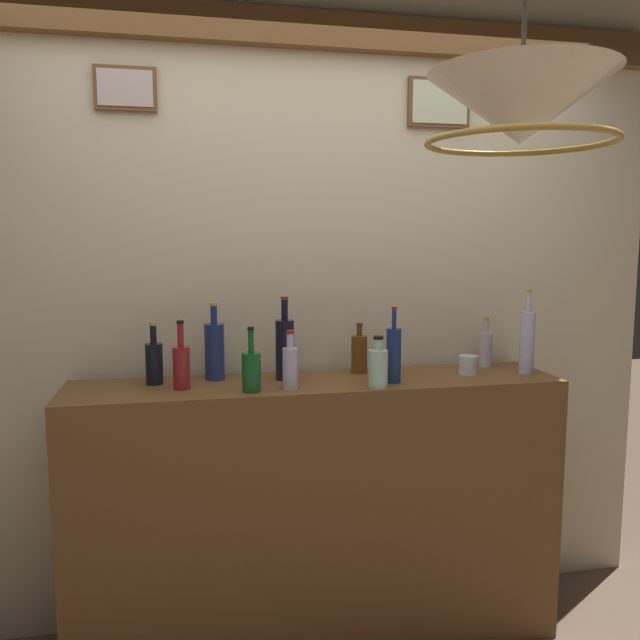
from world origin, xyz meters
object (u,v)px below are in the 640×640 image
(liquor_bottle_port, at_px, (527,341))
(liquor_bottle_whiskey, at_px, (290,366))
(liquor_bottle_scotch, at_px, (359,353))
(liquor_bottle_amaro, at_px, (181,365))
(liquor_bottle_rum, at_px, (154,362))
(liquor_bottle_mezcal, at_px, (251,370))
(pendant_lamp, at_px, (521,111))
(glass_tumbler_rocks, at_px, (468,365))
(liquor_bottle_vodka, at_px, (285,348))
(liquor_bottle_brandy, at_px, (378,367))
(liquor_bottle_bourbon, at_px, (485,348))
(liquor_bottle_tequila, at_px, (215,350))
(liquor_bottle_rye, at_px, (394,354))

(liquor_bottle_port, xyz_separation_m, liquor_bottle_whiskey, (-1.01, -0.07, -0.05))
(liquor_bottle_scotch, bearing_deg, liquor_bottle_port, -12.52)
(liquor_bottle_amaro, bearing_deg, liquor_bottle_rum, 134.36)
(liquor_bottle_mezcal, relative_size, pendant_lamp, 0.43)
(glass_tumbler_rocks, relative_size, pendant_lamp, 0.14)
(liquor_bottle_port, xyz_separation_m, glass_tumbler_rocks, (-0.25, 0.03, -0.10))
(liquor_bottle_vodka, xyz_separation_m, liquor_bottle_brandy, (0.32, -0.22, -0.05))
(liquor_bottle_whiskey, relative_size, liquor_bottle_mezcal, 0.92)
(liquor_bottle_scotch, bearing_deg, glass_tumbler_rocks, -15.11)
(liquor_bottle_brandy, bearing_deg, liquor_bottle_scotch, 89.60)
(liquor_bottle_bourbon, xyz_separation_m, liquor_bottle_scotch, (-0.58, -0.02, 0.00))
(liquor_bottle_rum, xyz_separation_m, pendant_lamp, (0.95, -1.01, 0.79))
(glass_tumbler_rocks, bearing_deg, liquor_bottle_bourbon, 43.57)
(liquor_bottle_vodka, distance_m, liquor_bottle_brandy, 0.39)
(liquor_bottle_port, xyz_separation_m, liquor_bottle_tequila, (-1.28, 0.15, -0.02))
(liquor_bottle_whiskey, xyz_separation_m, liquor_bottle_mezcal, (-0.15, -0.01, -0.01))
(liquor_bottle_brandy, bearing_deg, liquor_bottle_port, 10.30)
(liquor_bottle_whiskey, xyz_separation_m, liquor_bottle_rum, (-0.50, 0.18, 0.00))
(liquor_bottle_whiskey, distance_m, liquor_bottle_scotch, 0.40)
(liquor_bottle_mezcal, bearing_deg, liquor_bottle_rum, 150.77)
(liquor_bottle_rum, height_order, pendant_lamp, pendant_lamp)
(liquor_bottle_vodka, bearing_deg, liquor_bottle_amaro, -167.69)
(liquor_bottle_vodka, bearing_deg, liquor_bottle_brandy, -34.15)
(liquor_bottle_bourbon, bearing_deg, liquor_bottle_scotch, -178.26)
(liquor_bottle_scotch, bearing_deg, liquor_bottle_rum, -177.20)
(liquor_bottle_scotch, distance_m, liquor_bottle_mezcal, 0.53)
(liquor_bottle_brandy, xyz_separation_m, liquor_bottle_rye, (0.09, 0.07, 0.03))
(liquor_bottle_whiskey, relative_size, liquor_bottle_tequila, 0.72)
(liquor_bottle_bourbon, relative_size, liquor_bottle_rum, 0.90)
(liquor_bottle_rye, bearing_deg, liquor_bottle_mezcal, -176.29)
(liquor_bottle_brandy, relative_size, liquor_bottle_rye, 0.66)
(liquor_bottle_mezcal, distance_m, liquor_bottle_tequila, 0.27)
(liquor_bottle_bourbon, distance_m, pendant_lamp, 1.41)
(liquor_bottle_brandy, height_order, liquor_bottle_rye, liquor_bottle_rye)
(liquor_bottle_brandy, distance_m, glass_tumbler_rocks, 0.47)
(liquor_bottle_mezcal, bearing_deg, liquor_bottle_brandy, -4.45)
(liquor_bottle_rum, distance_m, liquor_bottle_brandy, 0.86)
(liquor_bottle_rum, xyz_separation_m, glass_tumbler_rocks, (1.27, -0.08, -0.05))
(liquor_bottle_whiskey, xyz_separation_m, liquor_bottle_rye, (0.41, 0.02, 0.03))
(liquor_bottle_rye, relative_size, glass_tumbler_rocks, 3.84)
(liquor_bottle_brandy, relative_size, liquor_bottle_mezcal, 0.82)
(liquor_bottle_brandy, height_order, liquor_bottle_amaro, liquor_bottle_amaro)
(liquor_bottle_brandy, height_order, pendant_lamp, pendant_lamp)
(liquor_bottle_tequila, bearing_deg, liquor_bottle_mezcal, -62.49)
(liquor_bottle_vodka, distance_m, liquor_bottle_rye, 0.43)
(liquor_bottle_rum, xyz_separation_m, liquor_bottle_rye, (0.92, -0.16, 0.02))
(liquor_bottle_scotch, xyz_separation_m, liquor_bottle_amaro, (-0.73, -0.15, 0.01))
(liquor_bottle_rye, height_order, glass_tumbler_rocks, liquor_bottle_rye)
(liquor_bottle_vodka, distance_m, liquor_bottle_tequila, 0.28)
(liquor_bottle_brandy, distance_m, pendant_lamp, 1.12)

